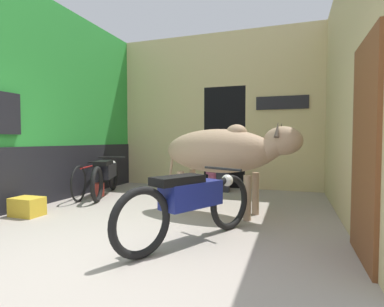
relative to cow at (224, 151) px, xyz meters
name	(u,v)px	position (x,y,z in m)	size (l,w,h in m)	color
ground_plane	(96,261)	(-0.75, -2.17, -0.98)	(30.00, 30.00, 0.00)	#9E9389
wall_left_shopfront	(60,107)	(-3.26, 0.15, 0.81)	(0.25, 4.68, 3.70)	green
wall_back_with_doorway	(221,121)	(-0.68, 2.75, 0.65)	(4.85, 0.93, 3.70)	#D1BC84
wall_right_with_door	(351,91)	(1.76, 0.12, 0.85)	(0.22, 4.68, 3.70)	#D1BC84
cow	(224,151)	(0.00, 0.00, 0.00)	(2.22, 1.03, 1.41)	tan
motorcycle_near	(191,201)	(-0.06, -1.38, -0.51)	(1.02, 1.87, 0.81)	black
motorcycle_far	(106,174)	(-2.63, 0.72, -0.53)	(0.87, 1.91, 0.78)	black
bicycle	(89,180)	(-2.88, 0.50, -0.63)	(0.59, 1.62, 0.69)	black
shopkeeper_seated	(224,165)	(-0.44, 2.01, -0.39)	(0.39, 0.33, 1.14)	#282833
plastic_stool	(213,180)	(-0.74, 2.24, -0.77)	(0.36, 0.36, 0.39)	#DB6093
crate	(27,207)	(-2.78, -1.08, -0.84)	(0.44, 0.32, 0.28)	gold
bucket	(98,190)	(-2.76, 0.62, -0.85)	(0.26, 0.26, 0.26)	#C63D33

